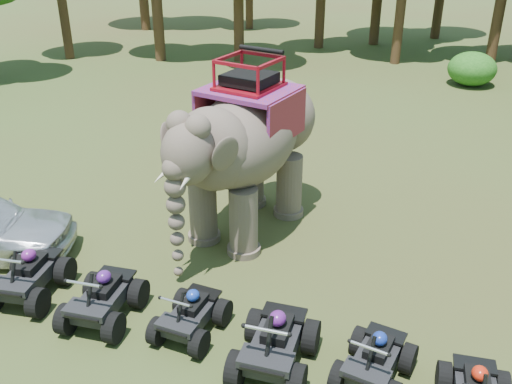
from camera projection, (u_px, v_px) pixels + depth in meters
ground at (236, 293)px, 12.39m from camera, size 110.00×110.00×0.00m
elephant at (247, 146)px, 13.98m from camera, size 3.29×5.71×4.52m
atv_0 at (27, 270)px, 12.03m from camera, size 1.58×1.96×1.31m
atv_1 at (102, 292)px, 11.36m from camera, size 1.45×1.86×1.28m
atv_2 at (190, 309)px, 10.99m from camera, size 1.17×1.57×1.14m
atv_3 at (275, 337)px, 10.12m from camera, size 1.48×1.94×1.37m
atv_4 at (376, 354)px, 9.87m from camera, size 1.35×1.72×1.17m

